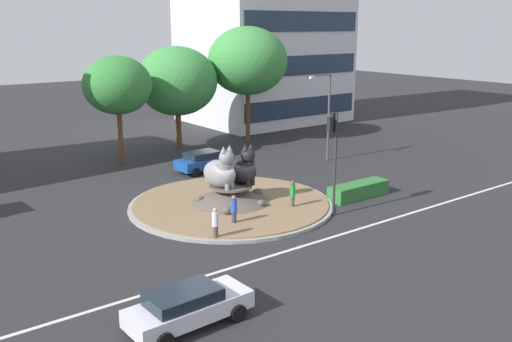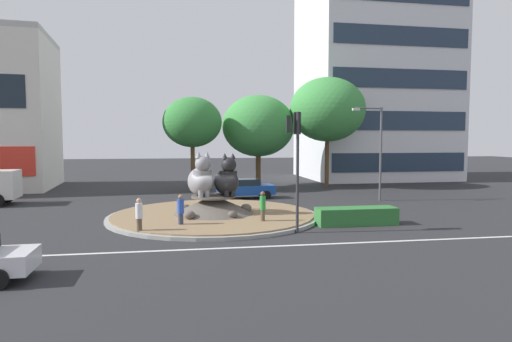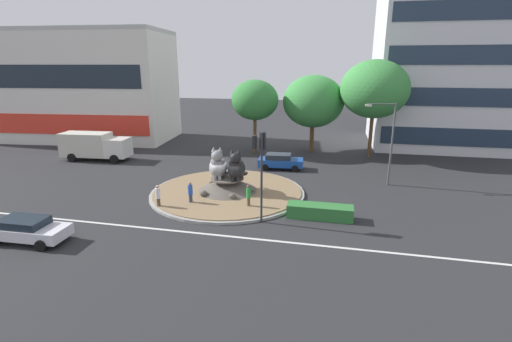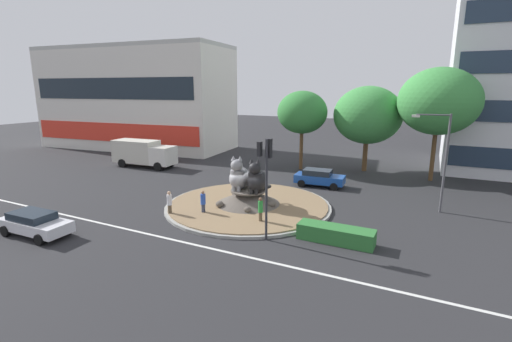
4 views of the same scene
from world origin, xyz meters
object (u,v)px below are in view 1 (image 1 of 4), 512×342
object	(u,v)px
second_tree_near_tower	(177,81)
third_tree_left	(248,61)
pedestrian_blue_shirt	(234,210)
hatchback_near_shophouse	(204,161)
sedan_on_far_lane	(188,306)
cat_statue_black	(243,169)
traffic_light_mast	(334,142)
cat_statue_grey	(221,172)
streetlight_arm	(327,110)
broadleaf_tree_behind_island	(117,85)
pedestrian_white_shirt	(215,224)
office_tower	(264,1)
pedestrian_green_shirt	(293,194)

from	to	relation	value
second_tree_near_tower	third_tree_left	bearing A→B (deg)	-12.84
pedestrian_blue_shirt	hatchback_near_shophouse	distance (m)	11.77
sedan_on_far_lane	cat_statue_black	bearing A→B (deg)	44.75
cat_statue_black	traffic_light_mast	xyz separation A→B (m)	(2.83, -4.55, 2.02)
cat_statue_grey	streetlight_arm	world-z (taller)	streetlight_arm
broadleaf_tree_behind_island	pedestrian_white_shirt	bearing A→B (deg)	-99.03
cat_statue_grey	sedan_on_far_lane	world-z (taller)	cat_statue_grey
traffic_light_mast	hatchback_near_shophouse	world-z (taller)	traffic_light_mast
streetlight_arm	sedan_on_far_lane	size ratio (longest dim) A/B	1.49
hatchback_near_shophouse	traffic_light_mast	bearing A→B (deg)	-91.15
cat_statue_black	office_tower	size ratio (longest dim) A/B	0.10
streetlight_arm	pedestrian_green_shirt	size ratio (longest dim) A/B	3.78
second_tree_near_tower	third_tree_left	xyz separation A→B (m)	(6.30, -1.44, 1.51)
sedan_on_far_lane	hatchback_near_shophouse	xyz separation A→B (m)	(11.61, 17.95, 0.04)
pedestrian_blue_shirt	third_tree_left	bearing A→B (deg)	-125.05
cat_statue_grey	hatchback_near_shophouse	world-z (taller)	cat_statue_grey
cat_statue_grey	hatchback_near_shophouse	bearing A→B (deg)	143.09
second_tree_near_tower	broadleaf_tree_behind_island	bearing A→B (deg)	-160.50
sedan_on_far_lane	second_tree_near_tower	bearing A→B (deg)	59.72
broadleaf_tree_behind_island	third_tree_left	xyz separation A→B (m)	(12.49, 0.76, 1.29)
third_tree_left	hatchback_near_shophouse	world-z (taller)	third_tree_left
traffic_light_mast	pedestrian_green_shirt	size ratio (longest dim) A/B	3.22
cat_statue_grey	traffic_light_mast	bearing A→B (deg)	30.89
third_tree_left	pedestrian_white_shirt	distance (m)	24.90
second_tree_near_tower	pedestrian_blue_shirt	size ratio (longest dim) A/B	4.96
cat_statue_black	streetlight_arm	world-z (taller)	streetlight_arm
cat_statue_grey	sedan_on_far_lane	bearing A→B (deg)	-50.40
traffic_light_mast	office_tower	distance (m)	33.60
office_tower	traffic_light_mast	bearing A→B (deg)	-121.47
traffic_light_mast	third_tree_left	world-z (taller)	third_tree_left
second_tree_near_tower	pedestrian_green_shirt	distance (m)	19.47
office_tower	cat_statue_grey	bearing A→B (deg)	-132.62
streetlight_arm	pedestrian_white_shirt	world-z (taller)	streetlight_arm
cat_statue_black	streetlight_arm	xyz separation A→B (m)	(11.40, 4.99, 1.83)
office_tower	hatchback_near_shophouse	size ratio (longest dim) A/B	5.86
office_tower	hatchback_near_shophouse	distance (m)	26.10
streetlight_arm	pedestrian_green_shirt	world-z (taller)	streetlight_arm
office_tower	pedestrian_blue_shirt	xyz separation A→B (m)	(-21.98, -26.28, -11.84)
second_tree_near_tower	pedestrian_green_shirt	bearing A→B (deg)	-99.00
broadleaf_tree_behind_island	pedestrian_blue_shirt	xyz separation A→B (m)	(-0.95, -16.66, -5.03)
pedestrian_white_shirt	pedestrian_green_shirt	world-z (taller)	pedestrian_green_shirt
traffic_light_mast	pedestrian_green_shirt	bearing A→B (deg)	39.85
broadleaf_tree_behind_island	streetlight_arm	distance (m)	15.85
third_tree_left	pedestrian_blue_shirt	xyz separation A→B (m)	(-13.44, -17.42, -6.31)
third_tree_left	sedan_on_far_lane	xyz separation A→B (m)	(-20.30, -24.60, -6.49)
pedestrian_blue_shirt	pedestrian_white_shirt	bearing A→B (deg)	34.35
second_tree_near_tower	pedestrian_blue_shirt	bearing A→B (deg)	-110.73
pedestrian_green_shirt	pedestrian_white_shirt	bearing A→B (deg)	88.94
third_tree_left	pedestrian_blue_shirt	world-z (taller)	third_tree_left
pedestrian_white_shirt	pedestrian_green_shirt	xyz separation A→B (m)	(6.07, 1.38, 0.03)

